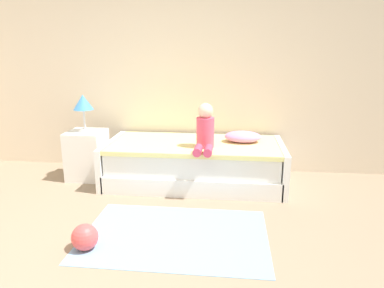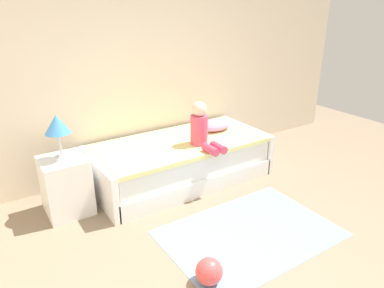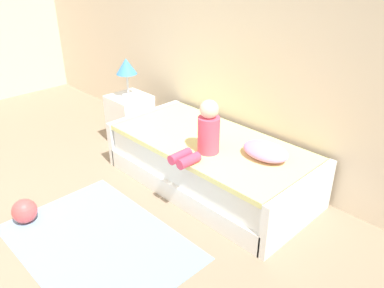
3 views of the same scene
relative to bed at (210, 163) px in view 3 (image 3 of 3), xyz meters
The scene contains 8 objects.
wall_rear 1.42m from the bed, 127.80° to the left, with size 7.20×0.10×2.90m, color beige.
bed is the anchor object (origin of this frame).
nightstand 1.35m from the bed, behind, with size 0.44×0.44×0.60m, color white.
table_lamp 1.52m from the bed, behind, with size 0.24×0.24×0.45m.
child_figure 0.53m from the bed, 58.06° to the right, with size 0.20×0.51×0.50m.
pillow 0.66m from the bed, ahead, with size 0.44×0.30×0.13m, color #EA8CC6.
toy_ball 1.76m from the bed, 114.19° to the right, with size 0.22×0.22×0.22m, color #E54C4C.
area_rug 1.32m from the bed, 91.31° to the right, with size 1.60×1.10×0.01m, color #7AA8CC.
Camera 3 is at (2.74, -0.47, 2.17)m, focal length 36.15 mm.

